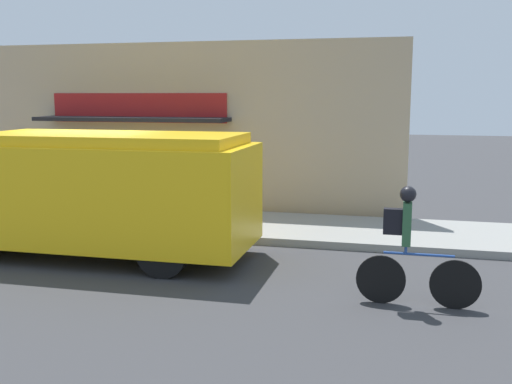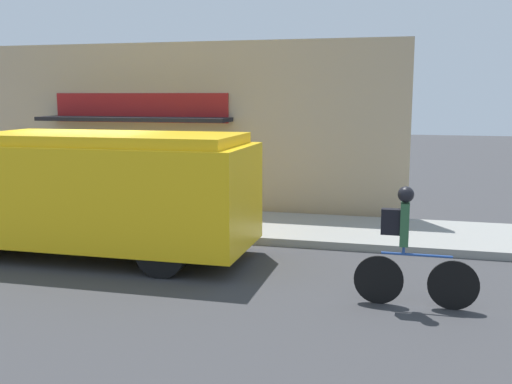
# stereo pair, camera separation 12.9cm
# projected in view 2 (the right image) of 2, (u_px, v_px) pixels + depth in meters

# --- Properties ---
(ground_plane) EXTENTS (70.00, 70.00, 0.00)m
(ground_plane) POSITION_uv_depth(u_px,v_px,m) (102.00, 235.00, 12.68)
(ground_plane) COLOR #38383A
(sidewalk) EXTENTS (28.00, 2.63, 0.16)m
(sidewalk) POSITION_uv_depth(u_px,v_px,m) (130.00, 219.00, 13.92)
(sidewalk) COLOR gray
(sidewalk) RESTS_ON ground_plane
(storefront) EXTENTS (12.50, 1.08, 4.22)m
(storefront) POSITION_uv_depth(u_px,v_px,m) (156.00, 127.00, 15.15)
(storefront) COLOR tan
(storefront) RESTS_ON ground_plane
(school_bus) EXTENTS (6.36, 2.61, 2.26)m
(school_bus) POSITION_uv_depth(u_px,v_px,m) (95.00, 192.00, 10.87)
(school_bus) COLOR yellow
(school_bus) RESTS_ON ground_plane
(cyclist) EXTENTS (1.71, 0.23, 1.70)m
(cyclist) POSITION_uv_depth(u_px,v_px,m) (408.00, 249.00, 8.31)
(cyclist) COLOR black
(cyclist) RESTS_ON ground_plane
(trash_bin) EXTENTS (0.57, 0.57, 0.96)m
(trash_bin) POSITION_uv_depth(u_px,v_px,m) (25.00, 190.00, 14.64)
(trash_bin) COLOR #38383D
(trash_bin) RESTS_ON sidewalk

